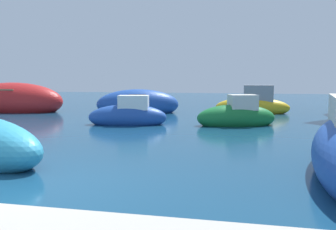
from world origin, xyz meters
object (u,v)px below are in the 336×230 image
object	(u,v)px
moored_boat_1	(237,116)
moored_boat_3	(13,101)
moored_boat_6	(138,104)
moored_boat_7	(128,116)
moored_boat_2	(253,105)

from	to	relation	value
moored_boat_1	moored_boat_3	world-z (taller)	moored_boat_3
moored_boat_6	moored_boat_7	bearing A→B (deg)	-93.66
moored_boat_1	moored_boat_6	world-z (taller)	moored_boat_6
moored_boat_2	moored_boat_3	size ratio (longest dim) A/B	0.66
moored_boat_2	moored_boat_3	distance (m)	13.64
moored_boat_2	moored_boat_3	world-z (taller)	moored_boat_3
moored_boat_6	moored_boat_2	bearing A→B (deg)	-5.53
moored_boat_7	moored_boat_2	bearing A→B (deg)	-141.01
moored_boat_3	moored_boat_6	size ratio (longest dim) A/B	1.26
moored_boat_2	moored_boat_6	xyz separation A→B (m)	(-6.26, -1.15, 0.04)
moored_boat_2	moored_boat_7	bearing A→B (deg)	49.50
moored_boat_1	moored_boat_6	size ratio (longest dim) A/B	0.71
moored_boat_1	moored_boat_2	world-z (taller)	moored_boat_2
moored_boat_3	moored_boat_7	xyz separation A→B (m)	(8.32, -4.17, -0.22)
moored_boat_1	moored_boat_6	bearing A→B (deg)	-55.54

